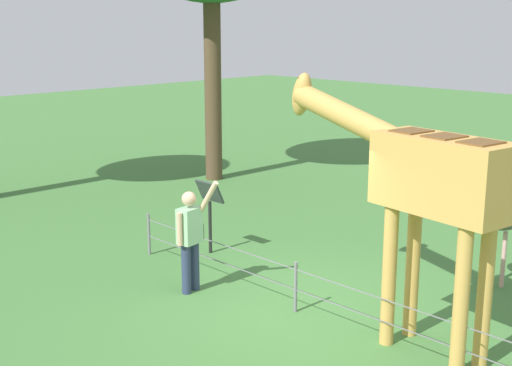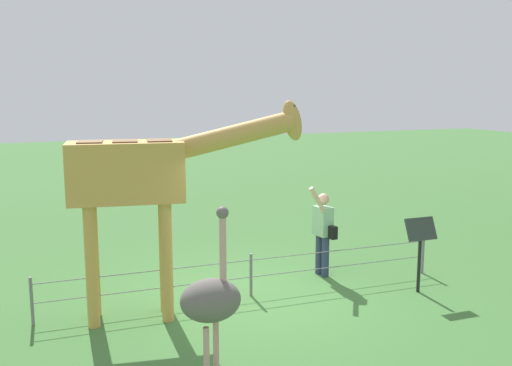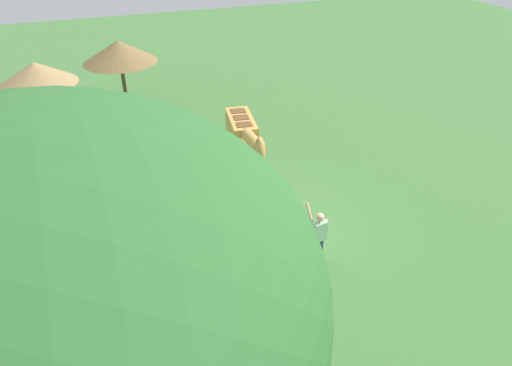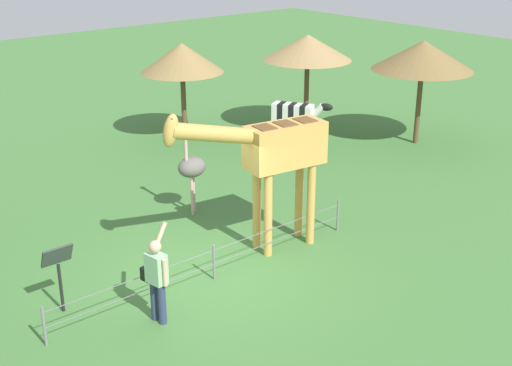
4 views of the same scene
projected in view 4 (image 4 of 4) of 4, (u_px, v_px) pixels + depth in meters
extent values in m
plane|color=#427538|center=(212.00, 277.00, 13.57)|extent=(60.00, 60.00, 0.00)
cylinder|color=gold|center=(268.00, 215.00, 14.12)|extent=(0.18, 0.18, 1.85)
cylinder|color=gold|center=(257.00, 208.00, 14.47)|extent=(0.18, 0.18, 1.85)
cylinder|color=gold|center=(311.00, 204.00, 14.67)|extent=(0.18, 0.18, 1.85)
cylinder|color=gold|center=(299.00, 197.00, 15.01)|extent=(0.18, 0.18, 1.85)
cube|color=gold|center=(285.00, 145.00, 14.07)|extent=(1.78, 0.93, 0.90)
cube|color=brown|center=(265.00, 127.00, 13.65)|extent=(0.42, 0.49, 0.02)
cube|color=brown|center=(285.00, 123.00, 13.90)|extent=(0.42, 0.49, 0.02)
cube|color=brown|center=(305.00, 120.00, 14.14)|extent=(0.42, 0.49, 0.02)
cylinder|color=gold|center=(218.00, 134.00, 13.11)|extent=(2.06, 0.60, 0.77)
ellipsoid|color=gold|center=(171.00, 131.00, 12.54)|extent=(0.45, 0.31, 0.69)
cylinder|color=brown|center=(172.00, 122.00, 12.43)|extent=(0.05, 0.05, 0.14)
cylinder|color=brown|center=(168.00, 120.00, 12.51)|extent=(0.05, 0.05, 0.14)
cylinder|color=navy|center=(155.00, 300.00, 12.03)|extent=(0.14, 0.14, 0.78)
cylinder|color=navy|center=(162.00, 304.00, 11.90)|extent=(0.14, 0.14, 0.78)
cube|color=#93C699|center=(156.00, 268.00, 11.72)|extent=(0.29, 0.39, 0.55)
sphere|color=#D8AD8C|center=(155.00, 247.00, 11.57)|extent=(0.22, 0.22, 0.22)
cylinder|color=#D8AD8C|center=(160.00, 237.00, 11.82)|extent=(0.37, 0.14, 0.51)
cylinder|color=#D8AD8C|center=(165.00, 273.00, 11.59)|extent=(0.08, 0.08, 0.50)
cube|color=black|center=(146.00, 274.00, 11.88)|extent=(0.15, 0.22, 0.24)
cylinder|color=black|center=(307.00, 139.00, 20.40)|extent=(0.12, 0.12, 0.95)
cylinder|color=black|center=(304.00, 142.00, 20.14)|extent=(0.12, 0.12, 0.95)
cylinder|color=black|center=(281.00, 136.00, 20.65)|extent=(0.12, 0.12, 0.95)
cylinder|color=black|center=(278.00, 139.00, 20.39)|extent=(0.12, 0.12, 0.95)
cube|color=silver|center=(276.00, 112.00, 20.27)|extent=(0.47, 0.37, 0.60)
cube|color=black|center=(282.00, 113.00, 20.22)|extent=(0.47, 0.37, 0.60)
cube|color=silver|center=(287.00, 113.00, 20.16)|extent=(0.47, 0.37, 0.60)
cube|color=black|center=(293.00, 114.00, 20.11)|extent=(0.47, 0.37, 0.60)
cube|color=silver|center=(298.00, 114.00, 20.06)|extent=(0.47, 0.37, 0.60)
cube|color=black|center=(304.00, 115.00, 20.00)|extent=(0.47, 0.37, 0.60)
cube|color=silver|center=(310.00, 116.00, 19.95)|extent=(0.47, 0.37, 0.60)
cylinder|color=silver|center=(318.00, 111.00, 19.82)|extent=(0.39, 0.48, 0.47)
ellipsoid|color=black|center=(326.00, 107.00, 19.68)|extent=(0.36, 0.44, 0.22)
cylinder|color=#CC9E93|center=(192.00, 197.00, 16.23)|extent=(0.07, 0.07, 0.90)
cylinder|color=#CC9E93|center=(194.00, 194.00, 16.44)|extent=(0.07, 0.07, 0.90)
ellipsoid|color=#66605B|center=(192.00, 167.00, 16.07)|extent=(0.70, 0.56, 0.49)
cylinder|color=#CC9E93|center=(186.00, 146.00, 15.78)|extent=(0.08, 0.08, 0.80)
sphere|color=#66605B|center=(185.00, 128.00, 15.61)|extent=(0.14, 0.14, 0.14)
cylinder|color=brown|center=(418.00, 107.00, 21.16)|extent=(0.16, 0.16, 2.33)
cone|color=brown|center=(423.00, 55.00, 20.57)|extent=(3.08, 3.08, 0.90)
cylinder|color=brown|center=(184.00, 106.00, 21.63)|extent=(0.16, 0.16, 2.16)
cone|color=olive|center=(182.00, 58.00, 21.07)|extent=(2.59, 2.59, 0.91)
cylinder|color=brown|center=(306.00, 96.00, 22.31)|extent=(0.16, 0.16, 2.39)
cone|color=#997A4C|center=(308.00, 47.00, 21.73)|extent=(2.85, 2.85, 0.81)
cylinder|color=black|center=(61.00, 288.00, 12.24)|extent=(0.06, 0.06, 0.95)
cube|color=#333D38|center=(57.00, 256.00, 12.00)|extent=(0.56, 0.21, 0.38)
cylinder|color=slate|center=(338.00, 215.00, 15.45)|extent=(0.05, 0.05, 0.75)
cylinder|color=slate|center=(214.00, 262.00, 13.36)|extent=(0.05, 0.05, 0.75)
cylinder|color=slate|center=(44.00, 326.00, 11.27)|extent=(0.05, 0.05, 0.75)
cube|color=slate|center=(214.00, 250.00, 13.26)|extent=(7.00, 0.01, 0.01)
cube|color=slate|center=(214.00, 264.00, 13.37)|extent=(7.00, 0.01, 0.01)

